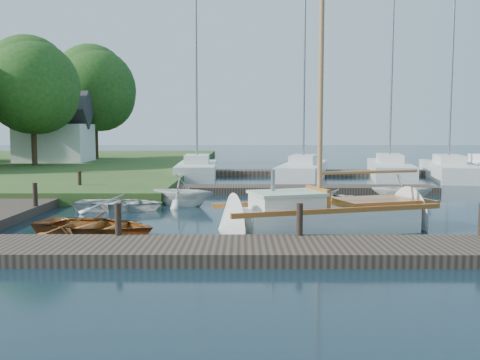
{
  "coord_description": "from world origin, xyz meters",
  "views": [
    {
      "loc": [
        0.08,
        -18.07,
        2.92
      ],
      "look_at": [
        0.0,
        0.0,
        1.2
      ],
      "focal_mm": 40.0,
      "sensor_mm": 36.0,
      "label": 1
    }
  ],
  "objects_px": {
    "marina_boat_0": "(197,169)",
    "tree_3": "(32,86)",
    "house_c": "(55,134)",
    "dinghy": "(95,222)",
    "tree_7": "(95,89)",
    "tender_a": "(119,201)",
    "mooring_post_2": "(300,219)",
    "tender_c": "(336,197)",
    "marina_boat_2": "(303,169)",
    "mooring_post_4": "(35,194)",
    "tender_b": "(183,188)",
    "mooring_post_1": "(118,219)",
    "sailboat": "(331,219)",
    "mooring_post_5": "(80,180)",
    "marina_boat_4": "(448,169)",
    "tender_d": "(402,186)",
    "marina_boat_3": "(389,168)"
  },
  "relations": [
    {
      "from": "marina_boat_0",
      "to": "marina_boat_4",
      "type": "bearing_deg",
      "value": -92.16
    },
    {
      "from": "mooring_post_4",
      "to": "tender_b",
      "type": "distance_m",
      "value": 5.29
    },
    {
      "from": "mooring_post_2",
      "to": "tender_c",
      "type": "height_order",
      "value": "mooring_post_2"
    },
    {
      "from": "marina_boat_2",
      "to": "house_c",
      "type": "distance_m",
      "value": 19.76
    },
    {
      "from": "mooring_post_5",
      "to": "tender_d",
      "type": "distance_m",
      "value": 13.66
    },
    {
      "from": "mooring_post_1",
      "to": "mooring_post_5",
      "type": "distance_m",
      "value": 10.77
    },
    {
      "from": "marina_boat_2",
      "to": "mooring_post_1",
      "type": "bearing_deg",
      "value": 173.34
    },
    {
      "from": "mooring_post_5",
      "to": "house_c",
      "type": "height_order",
      "value": "house_c"
    },
    {
      "from": "mooring_post_4",
      "to": "marina_boat_0",
      "type": "bearing_deg",
      "value": 72.38
    },
    {
      "from": "tender_b",
      "to": "marina_boat_2",
      "type": "distance_m",
      "value": 12.6
    },
    {
      "from": "dinghy",
      "to": "tender_b",
      "type": "height_order",
      "value": "tender_b"
    },
    {
      "from": "tender_c",
      "to": "tree_3",
      "type": "distance_m",
      "value": 24.44
    },
    {
      "from": "dinghy",
      "to": "marina_boat_2",
      "type": "xyz_separation_m",
      "value": [
        7.66,
        16.99,
        0.21
      ]
    },
    {
      "from": "tender_d",
      "to": "mooring_post_2",
      "type": "bearing_deg",
      "value": 162.19
    },
    {
      "from": "marina_boat_2",
      "to": "house_c",
      "type": "relative_size",
      "value": 2.37
    },
    {
      "from": "mooring_post_5",
      "to": "marina_boat_4",
      "type": "relative_size",
      "value": 0.07
    },
    {
      "from": "mooring_post_1",
      "to": "marina_boat_0",
      "type": "xyz_separation_m",
      "value": [
        0.37,
        18.77,
        -0.12
      ]
    },
    {
      "from": "tender_c",
      "to": "tree_7",
      "type": "relative_size",
      "value": 0.38
    },
    {
      "from": "tender_c",
      "to": "marina_boat_3",
      "type": "height_order",
      "value": "marina_boat_3"
    },
    {
      "from": "marina_boat_0",
      "to": "marina_boat_3",
      "type": "bearing_deg",
      "value": -87.71
    },
    {
      "from": "mooring_post_2",
      "to": "marina_boat_0",
      "type": "xyz_separation_m",
      "value": [
        -4.13,
        18.77,
        -0.12
      ]
    },
    {
      "from": "marina_boat_2",
      "to": "tree_7",
      "type": "xyz_separation_m",
      "value": [
        -15.68,
        12.65,
        5.62
      ]
    },
    {
      "from": "house_c",
      "to": "tender_b",
      "type": "bearing_deg",
      "value": -59.16
    },
    {
      "from": "sailboat",
      "to": "house_c",
      "type": "distance_m",
      "value": 30.01
    },
    {
      "from": "tender_d",
      "to": "marina_boat_3",
      "type": "relative_size",
      "value": 0.22
    },
    {
      "from": "mooring_post_5",
      "to": "tender_b",
      "type": "height_order",
      "value": "tender_b"
    },
    {
      "from": "mooring_post_4",
      "to": "tender_d",
      "type": "distance_m",
      "value": 14.06
    },
    {
      "from": "marina_boat_0",
      "to": "tree_3",
      "type": "xyz_separation_m",
      "value": [
        -11.37,
        4.28,
        5.24
      ]
    },
    {
      "from": "house_c",
      "to": "dinghy",
      "type": "bearing_deg",
      "value": -68.61
    },
    {
      "from": "mooring_post_2",
      "to": "dinghy",
      "type": "bearing_deg",
      "value": 165.52
    },
    {
      "from": "mooring_post_4",
      "to": "tree_7",
      "type": "xyz_separation_m",
      "value": [
        -5.0,
        26.05,
        5.5
      ]
    },
    {
      "from": "marina_boat_2",
      "to": "mooring_post_2",
      "type": "bearing_deg",
      "value": -173.46
    },
    {
      "from": "mooring_post_2",
      "to": "marina_boat_0",
      "type": "bearing_deg",
      "value": 102.4
    },
    {
      "from": "marina_boat_2",
      "to": "marina_boat_4",
      "type": "xyz_separation_m",
      "value": [
        8.68,
        0.32,
        -0.01
      ]
    },
    {
      "from": "tender_a",
      "to": "tender_d",
      "type": "height_order",
      "value": "tender_d"
    },
    {
      "from": "mooring_post_4",
      "to": "marina_boat_2",
      "type": "relative_size",
      "value": 0.06
    },
    {
      "from": "mooring_post_1",
      "to": "sailboat",
      "type": "bearing_deg",
      "value": 20.56
    },
    {
      "from": "house_c",
      "to": "tree_7",
      "type": "distance_m",
      "value": 5.79
    },
    {
      "from": "dinghy",
      "to": "tender_a",
      "type": "distance_m",
      "value": 4.66
    },
    {
      "from": "dinghy",
      "to": "tree_7",
      "type": "relative_size",
      "value": 0.38
    },
    {
      "from": "mooring_post_4",
      "to": "sailboat",
      "type": "relative_size",
      "value": 0.08
    },
    {
      "from": "dinghy",
      "to": "house_c",
      "type": "bearing_deg",
      "value": 39.46
    },
    {
      "from": "sailboat",
      "to": "tender_c",
      "type": "distance_m",
      "value": 5.01
    },
    {
      "from": "tender_d",
      "to": "marina_boat_0",
      "type": "xyz_separation_m",
      "value": [
        -9.22,
        10.17,
        -0.04
      ]
    },
    {
      "from": "tender_c",
      "to": "house_c",
      "type": "bearing_deg",
      "value": 59.36
    },
    {
      "from": "mooring_post_4",
      "to": "tree_7",
      "type": "height_order",
      "value": "tree_7"
    },
    {
      "from": "tree_3",
      "to": "mooring_post_2",
      "type": "bearing_deg",
      "value": -56.08
    },
    {
      "from": "dinghy",
      "to": "house_c",
      "type": "relative_size",
      "value": 0.68
    },
    {
      "from": "mooring_post_4",
      "to": "tree_3",
      "type": "height_order",
      "value": "tree_3"
    },
    {
      "from": "marina_boat_4",
      "to": "tree_3",
      "type": "relative_size",
      "value": 1.33
    }
  ]
}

